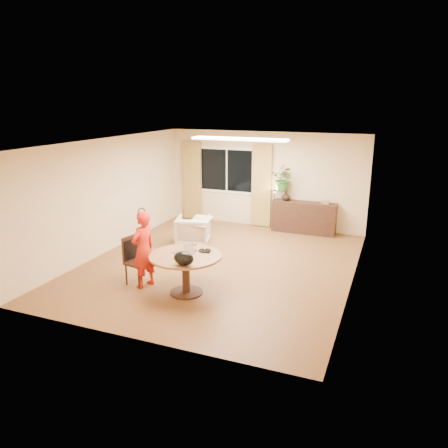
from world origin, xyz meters
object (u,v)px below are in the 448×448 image
dining_chair (138,261)px  sideboard (304,217)px  dining_table (186,263)px  child (143,249)px  armchair (193,231)px

dining_chair → sideboard: dining_chair is taller
dining_table → sideboard: 4.71m
dining_table → child: child is taller
sideboard → dining_chair: bearing=-116.3°
armchair → dining_chair: bearing=74.9°
dining_table → child: 0.88m
dining_table → child: bearing=-179.6°
dining_chair → child: child is taller
child → armchair: child is taller
dining_chair → child: size_ratio=0.63×
dining_table → armchair: bearing=113.2°
dining_chair → sideboard: size_ratio=0.56×
dining_table → child: size_ratio=0.89×
child → sideboard: 5.01m
armchair → child: bearing=78.5°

